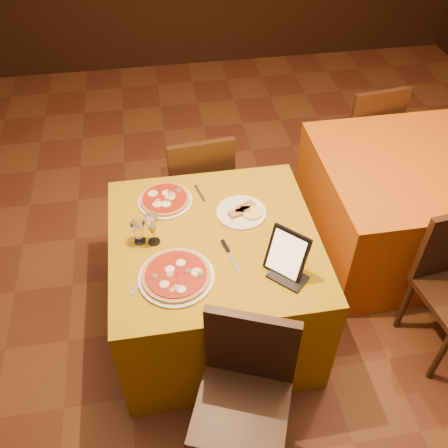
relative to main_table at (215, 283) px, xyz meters
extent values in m
cube|color=#5E2D19|center=(0.22, 0.00, -0.38)|extent=(6.00, 7.00, 0.01)
cube|color=#AB820A|center=(0.00, 0.00, 0.00)|extent=(1.10, 1.10, 0.75)
cube|color=#C5580C|center=(1.31, 0.44, 0.00)|extent=(1.10, 1.10, 0.75)
cylinder|color=white|center=(-0.22, -0.24, 0.38)|extent=(0.37, 0.37, 0.01)
cylinder|color=#AD4C23|center=(-0.22, -0.24, 0.40)|extent=(0.33, 0.33, 0.02)
cylinder|color=white|center=(-0.23, 0.32, 0.38)|extent=(0.31, 0.31, 0.01)
cylinder|color=#AD4C23|center=(-0.23, 0.32, 0.40)|extent=(0.28, 0.28, 0.02)
cylinder|color=white|center=(0.18, 0.16, 0.38)|extent=(0.28, 0.28, 0.01)
cylinder|color=olive|center=(0.18, 0.16, 0.40)|extent=(0.17, 0.17, 0.02)
cube|color=black|center=(0.31, -0.28, 0.49)|extent=(0.21, 0.21, 0.24)
cube|color=silver|center=(0.07, -0.16, 0.38)|extent=(0.06, 0.21, 0.01)
cube|color=#B0B1B7|center=(-0.40, -0.24, 0.38)|extent=(0.09, 0.15, 0.01)
cube|color=#A8A9AE|center=(-0.03, 0.36, 0.38)|extent=(0.05, 0.15, 0.01)
camera|label=1|loc=(-0.25, -1.82, 2.25)|focal=40.00mm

